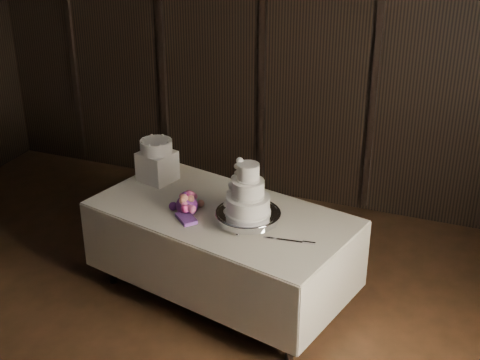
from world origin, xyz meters
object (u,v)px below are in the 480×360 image
at_px(display_table, 222,250).
at_px(box_pedestal, 157,166).
at_px(cake_stand, 248,218).
at_px(bouquet, 187,204).
at_px(wedding_cake, 244,194).
at_px(small_cake, 156,146).

xyz_separation_m(display_table, box_pedestal, (-0.71, 0.32, 0.47)).
bearing_deg(cake_stand, bouquet, -179.16).
distance_m(display_table, wedding_cake, 0.64).
relative_size(display_table, wedding_cake, 5.66).
xyz_separation_m(display_table, wedding_cake, (0.22, -0.11, 0.59)).
xyz_separation_m(display_table, bouquet, (-0.24, -0.10, 0.41)).
height_order(display_table, small_cake, small_cake).
distance_m(wedding_cake, box_pedestal, 1.04).
xyz_separation_m(cake_stand, bouquet, (-0.49, -0.01, 0.02)).
bearing_deg(bouquet, display_table, 23.63).
bearing_deg(small_cake, box_pedestal, 0.00).
distance_m(display_table, cake_stand, 0.47).
height_order(cake_stand, small_cake, small_cake).
bearing_deg(display_table, bouquet, -143.16).
bearing_deg(box_pedestal, display_table, -23.99).
height_order(cake_stand, bouquet, bouquet).
bearing_deg(display_table, cake_stand, -7.98).
bearing_deg(cake_stand, small_cake, 156.73).
bearing_deg(cake_stand, wedding_cake, -150.26).
relative_size(wedding_cake, small_cake, 1.47).
relative_size(display_table, cake_stand, 4.49).
height_order(cake_stand, wedding_cake, wedding_cake).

